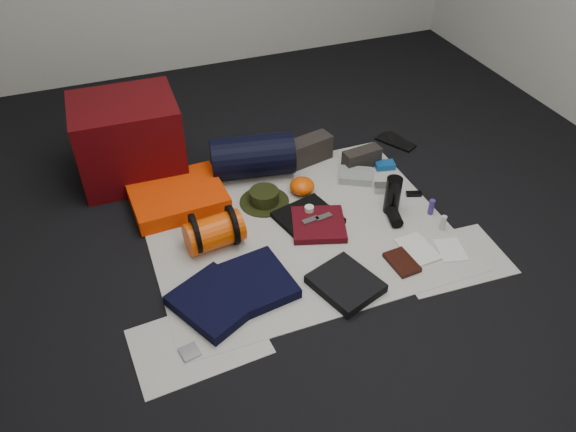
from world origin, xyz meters
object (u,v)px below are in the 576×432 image
object	(u,v)px
stuff_sack	(214,232)
compact_camera	(384,188)
navy_duffel	(252,156)
paperback_book	(402,262)
water_bottle	(393,195)
red_cabinet	(129,140)
sleeping_pad	(178,197)

from	to	relation	value
stuff_sack	compact_camera	xyz separation A→B (m)	(1.06, 0.10, -0.07)
navy_duffel	paperback_book	distance (m)	1.14
navy_duffel	water_bottle	bearing A→B (deg)	-35.05
red_cabinet	sleeping_pad	distance (m)	0.48
red_cabinet	stuff_sack	xyz separation A→B (m)	(0.29, -0.82, -0.16)
red_cabinet	navy_duffel	size ratio (longest dim) A/B	1.20
compact_camera	paperback_book	bearing A→B (deg)	-88.16
stuff_sack	paperback_book	bearing A→B (deg)	-29.64
compact_camera	water_bottle	bearing A→B (deg)	-84.48
stuff_sack	paperback_book	xyz separation A→B (m)	(0.85, -0.48, -0.07)
sleeping_pad	navy_duffel	distance (m)	0.52
sleeping_pad	compact_camera	distance (m)	1.22
sleeping_pad	paperback_book	xyz separation A→B (m)	(0.96, -0.91, -0.03)
sleeping_pad	red_cabinet	bearing A→B (deg)	115.02
compact_camera	paperback_book	distance (m)	0.62
navy_duffel	compact_camera	distance (m)	0.82
red_cabinet	sleeping_pad	xyz separation A→B (m)	(0.18, -0.40, -0.20)
stuff_sack	navy_duffel	size ratio (longest dim) A/B	0.60
red_cabinet	paperback_book	xyz separation A→B (m)	(1.14, -1.31, -0.23)
stuff_sack	navy_duffel	distance (m)	0.68
red_cabinet	navy_duffel	distance (m)	0.74
navy_duffel	water_bottle	distance (m)	0.88
stuff_sack	compact_camera	world-z (taller)	stuff_sack
red_cabinet	compact_camera	xyz separation A→B (m)	(1.36, -0.72, -0.22)
navy_duffel	stuff_sack	bearing A→B (deg)	-115.09
sleeping_pad	paperback_book	world-z (taller)	sleeping_pad
stuff_sack	compact_camera	bearing A→B (deg)	5.38
red_cabinet	navy_duffel	bearing A→B (deg)	-19.88
red_cabinet	stuff_sack	size ratio (longest dim) A/B	2.01
water_bottle	red_cabinet	bearing A→B (deg)	145.38
red_cabinet	water_bottle	distance (m)	1.59
compact_camera	red_cabinet	bearing A→B (deg)	173.71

